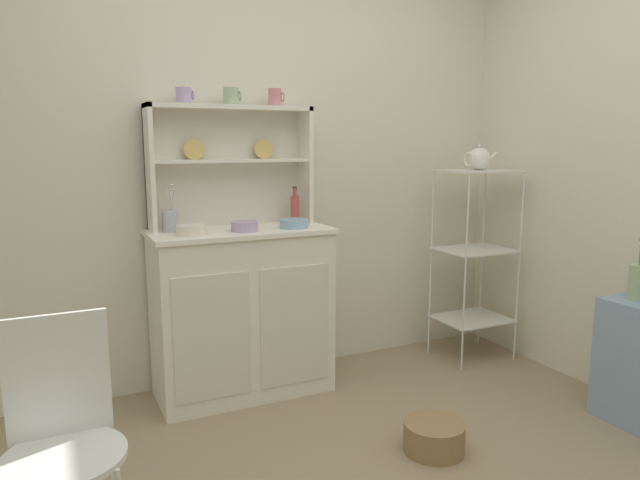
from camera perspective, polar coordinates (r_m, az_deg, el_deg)
name	(u,v)px	position (r m, az deg, el deg)	size (l,w,h in m)	color
wall_back	(259,163)	(3.35, -6.06, 7.63)	(3.84, 0.05, 2.50)	silver
hutch_cabinet	(242,310)	(3.17, -7.71, -6.88)	(0.96, 0.45, 0.91)	white
hutch_shelf_unit	(230,156)	(3.20, -8.95, 8.19)	(0.89, 0.18, 0.65)	silver
bakers_rack	(475,246)	(3.73, 15.11, -0.54)	(0.44, 0.35, 1.20)	silver
wire_chair	(62,428)	(1.98, -24.22, -16.59)	(0.36, 0.36, 0.85)	white
floor_basket	(434,437)	(2.76, 11.23, -18.56)	(0.27, 0.27, 0.13)	#93754C
cup_lilac_0	(184,96)	(3.11, -13.34, 13.75)	(0.09, 0.08, 0.08)	#B79ECC
cup_sage_1	(231,96)	(3.17, -8.79, 13.89)	(0.09, 0.08, 0.09)	#9EB78E
cup_rose_2	(275,97)	(3.25, -4.46, 13.89)	(0.09, 0.07, 0.09)	#D17A84
bowl_mixing_large	(191,230)	(2.93, -12.65, 0.97)	(0.15, 0.15, 0.05)	silver
bowl_floral_medium	(245,226)	(3.00, -7.48, 1.36)	(0.14, 0.14, 0.05)	#B79ECC
bowl_cream_small	(294,223)	(3.10, -2.60, 1.65)	(0.15, 0.15, 0.05)	#8EB2D1
jam_bottle	(295,208)	(3.27, -2.50, 3.15)	(0.05, 0.05, 0.21)	#B74C47
utensil_jar	(170,220)	(3.06, -14.65, 1.91)	(0.08, 0.08, 0.24)	#B2B7C6
porcelain_teapot	(479,159)	(3.68, 15.47, 7.76)	(0.23, 0.14, 0.16)	white
flower_vase	(639,280)	(3.19, 29.03, -3.46)	(0.09, 0.09, 0.32)	#9EB78E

